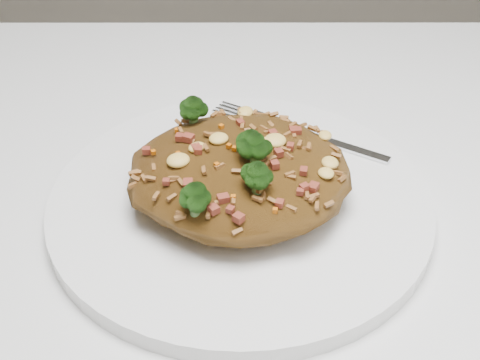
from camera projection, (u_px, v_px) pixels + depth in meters
name	position (u px, v px, depth m)	size (l,w,h in m)	color
dining_table	(212.00, 354.00, 0.51)	(1.20, 0.80, 0.75)	white
plate	(240.00, 203.00, 0.50)	(0.29, 0.29, 0.01)	white
fried_rice	(240.00, 165.00, 0.48)	(0.16, 0.15, 0.07)	brown
fork	(307.00, 135.00, 0.56)	(0.15, 0.10, 0.00)	silver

